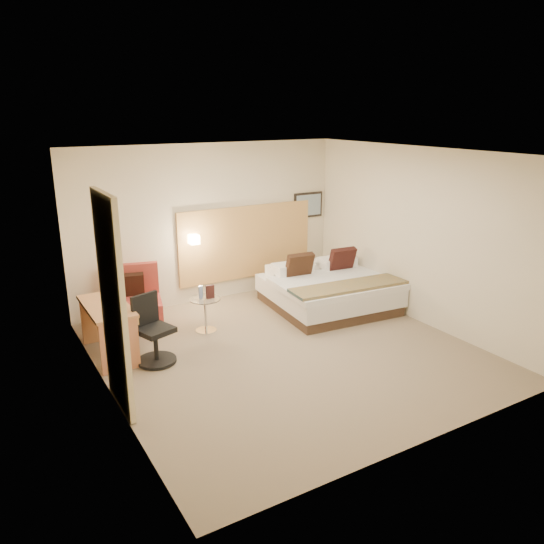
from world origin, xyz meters
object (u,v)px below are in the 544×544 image
side_table (206,313)px  desk_chair (153,335)px  lounge_chair (132,303)px  bed (328,290)px  desk (109,315)px

side_table → desk_chair: (-1.00, -0.59, 0.09)m
lounge_chair → desk_chair: lounge_chair is taller
bed → desk_chair: 3.24m
bed → side_table: bearing=177.3°
lounge_chair → desk_chair: 1.38m
lounge_chair → desk: lounge_chair is taller
desk_chair → side_table: bearing=30.4°
bed → lounge_chair: 3.21m
lounge_chair → side_table: lounge_chair is taller
desk → desk_chair: size_ratio=1.29×
bed → side_table: size_ratio=3.97×
bed → desk_chair: bed is taller
bed → lounge_chair: (-3.08, 0.89, 0.06)m
side_table → desk_chair: 1.17m
lounge_chair → bed: bearing=-16.0°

